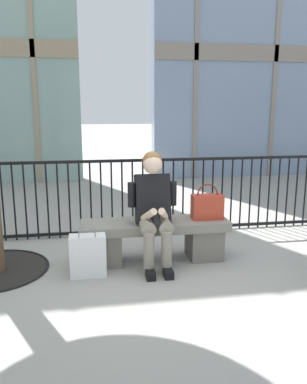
{
  "coord_description": "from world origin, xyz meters",
  "views": [
    {
      "loc": [
        -0.71,
        -4.14,
        1.7
      ],
      "look_at": [
        0.0,
        0.1,
        0.75
      ],
      "focal_mm": 37.65,
      "sensor_mm": 36.0,
      "label": 1
    }
  ],
  "objects_px": {
    "stone_bench": "(155,237)",
    "shopping_bag": "(88,255)",
    "handbag_on_bench": "(207,206)",
    "seated_person_with_phone": "(154,206)"
  },
  "relations": [
    {
      "from": "stone_bench",
      "to": "shopping_bag",
      "type": "xyz_separation_m",
      "value": [
        -0.73,
        -0.3,
        -0.05
      ]
    },
    {
      "from": "seated_person_with_phone",
      "to": "handbag_on_bench",
      "type": "relative_size",
      "value": 3.08
    },
    {
      "from": "stone_bench",
      "to": "handbag_on_bench",
      "type": "xyz_separation_m",
      "value": [
        0.58,
        -0.01,
        0.32
      ]
    },
    {
      "from": "seated_person_with_phone",
      "to": "shopping_bag",
      "type": "relative_size",
      "value": 2.28
    },
    {
      "from": "stone_bench",
      "to": "shopping_bag",
      "type": "distance_m",
      "value": 0.79
    },
    {
      "from": "handbag_on_bench",
      "to": "shopping_bag",
      "type": "distance_m",
      "value": 1.39
    },
    {
      "from": "shopping_bag",
      "to": "handbag_on_bench",
      "type": "bearing_deg",
      "value": 12.65
    },
    {
      "from": "stone_bench",
      "to": "seated_person_with_phone",
      "type": "bearing_deg",
      "value": -105.62
    },
    {
      "from": "stone_bench",
      "to": "handbag_on_bench",
      "type": "height_order",
      "value": "handbag_on_bench"
    },
    {
      "from": "seated_person_with_phone",
      "to": "handbag_on_bench",
      "type": "distance_m",
      "value": 0.63
    }
  ]
}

